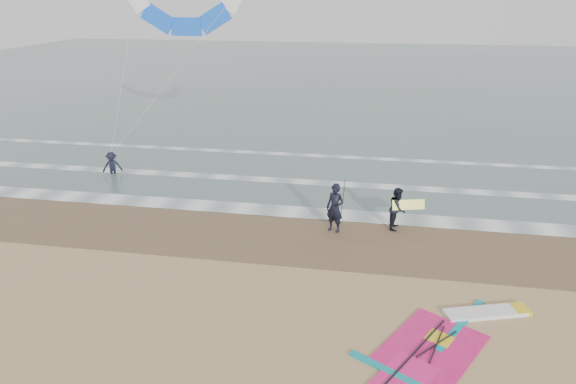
% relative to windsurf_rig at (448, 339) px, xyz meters
% --- Properties ---
extents(ground, '(120.00, 120.00, 0.00)m').
position_rel_windsurf_rig_xyz_m(ground, '(-3.60, -0.28, -0.03)').
color(ground, tan).
rests_on(ground, ground).
extents(sea_water, '(120.00, 80.00, 0.02)m').
position_rel_windsurf_rig_xyz_m(sea_water, '(-3.60, 47.72, -0.02)').
color(sea_water, '#47605E').
rests_on(sea_water, ground).
extents(wet_sand_band, '(120.00, 5.00, 0.01)m').
position_rel_windsurf_rig_xyz_m(wet_sand_band, '(-3.60, 5.72, -0.03)').
color(wet_sand_band, brown).
rests_on(wet_sand_band, ground).
extents(foam_waterline, '(120.00, 9.15, 0.02)m').
position_rel_windsurf_rig_xyz_m(foam_waterline, '(-3.60, 10.16, -0.00)').
color(foam_waterline, white).
rests_on(foam_waterline, ground).
extents(windsurf_rig, '(5.24, 4.96, 0.13)m').
position_rel_windsurf_rig_xyz_m(windsurf_rig, '(0.00, 0.00, 0.00)').
color(windsurf_rig, white).
rests_on(windsurf_rig, ground).
extents(person_standing, '(0.86, 0.74, 2.00)m').
position_rel_windsurf_rig_xyz_m(person_standing, '(-3.68, 6.35, 0.96)').
color(person_standing, black).
rests_on(person_standing, ground).
extents(person_walking, '(0.80, 0.94, 1.73)m').
position_rel_windsurf_rig_xyz_m(person_walking, '(-1.24, 7.06, 0.83)').
color(person_walking, black).
rests_on(person_walking, ground).
extents(person_wading, '(1.16, 0.94, 1.56)m').
position_rel_windsurf_rig_xyz_m(person_wading, '(-15.69, 11.20, 0.75)').
color(person_wading, black).
rests_on(person_wading, ground).
extents(held_pole, '(0.17, 0.86, 1.82)m').
position_rel_windsurf_rig_xyz_m(held_pole, '(-3.38, 6.35, 1.43)').
color(held_pole, black).
rests_on(held_pole, ground).
extents(carried_kiteboard, '(1.30, 0.51, 0.39)m').
position_rel_windsurf_rig_xyz_m(carried_kiteboard, '(-0.84, 6.96, 1.06)').
color(carried_kiteboard, yellow).
rests_on(carried_kiteboard, ground).
extents(surf_kite, '(6.98, 2.76, 8.69)m').
position_rel_windsurf_rig_xyz_m(surf_kite, '(-12.13, 13.86, 7.96)').
color(surf_kite, white).
rests_on(surf_kite, ground).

